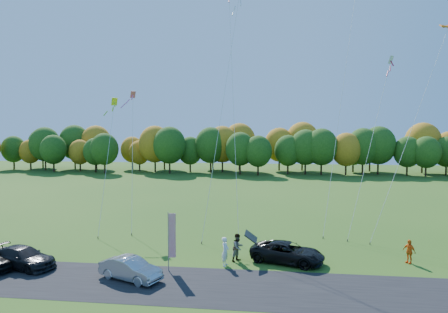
# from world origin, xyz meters

# --- Properties ---
(ground) EXTENTS (160.00, 160.00, 0.00)m
(ground) POSITION_xyz_m (0.00, 0.00, 0.00)
(ground) COLOR #254D14
(asphalt_strip) EXTENTS (90.00, 6.00, 0.01)m
(asphalt_strip) POSITION_xyz_m (0.00, -4.00, 0.01)
(asphalt_strip) COLOR black
(asphalt_strip) RESTS_ON ground
(tree_line) EXTENTS (116.00, 12.00, 10.00)m
(tree_line) POSITION_xyz_m (0.00, 55.00, 0.00)
(tree_line) COLOR #1E4711
(tree_line) RESTS_ON ground
(black_suv) EXTENTS (5.56, 3.80, 1.41)m
(black_suv) POSITION_xyz_m (5.09, 0.83, 0.71)
(black_suv) COLOR black
(black_suv) RESTS_ON ground
(silver_sedan) EXTENTS (4.36, 2.89, 1.36)m
(silver_sedan) POSITION_xyz_m (-4.62, -3.58, 0.68)
(silver_sedan) COLOR #A8A8AD
(silver_sedan) RESTS_ON ground
(dark_truck_a) EXTENTS (5.14, 3.14, 1.39)m
(dark_truck_a) POSITION_xyz_m (-12.55, -2.42, 0.70)
(dark_truck_a) COLOR black
(dark_truck_a) RESTS_ON ground
(person_tailgate_a) EXTENTS (0.59, 0.79, 1.96)m
(person_tailgate_a) POSITION_xyz_m (0.87, -0.33, 0.98)
(person_tailgate_a) COLOR white
(person_tailgate_a) RESTS_ON ground
(person_tailgate_b) EXTENTS (1.15, 1.20, 1.95)m
(person_tailgate_b) POSITION_xyz_m (1.65, 0.70, 0.97)
(person_tailgate_b) COLOR gray
(person_tailgate_b) RESTS_ON ground
(person_east) EXTENTS (0.90, 1.02, 1.65)m
(person_east) POSITION_xyz_m (13.44, 1.71, 0.83)
(person_east) COLOR orange
(person_east) RESTS_ON ground
(feather_flag) EXTENTS (0.51, 0.15, 3.90)m
(feather_flag) POSITION_xyz_m (-2.51, -1.74, 2.38)
(feather_flag) COLOR #999999
(feather_flag) RESTS_ON ground
(kite_delta_blue) EXTENTS (3.77, 11.95, 26.82)m
(kite_delta_blue) POSITION_xyz_m (0.30, 9.90, 13.19)
(kite_delta_blue) COLOR #4C3F33
(kite_delta_blue) RESTS_ON ground
(kite_parafoil_orange) EXTENTS (6.98, 12.77, 31.03)m
(kite_parafoil_orange) POSITION_xyz_m (10.94, 13.39, 15.34)
(kite_parafoil_orange) COLOR #4C3F33
(kite_parafoil_orange) RESTS_ON ground
(kite_delta_red) EXTENTS (3.70, 10.71, 24.80)m
(kite_delta_red) POSITION_xyz_m (-0.45, 9.46, 12.14)
(kite_delta_red) COLOR #4C3F33
(kite_delta_red) RESTS_ON ground
(kite_parafoil_rainbow) EXTENTS (9.54, 7.06, 19.12)m
(kite_parafoil_rainbow) POSITION_xyz_m (15.83, 9.20, 9.39)
(kite_parafoil_rainbow) COLOR #4C3F33
(kite_parafoil_rainbow) RESTS_ON ground
(kite_diamond_yellow) EXTENTS (1.82, 7.52, 12.77)m
(kite_diamond_yellow) POSITION_xyz_m (-11.21, 8.39, 6.18)
(kite_diamond_yellow) COLOR #4C3F33
(kite_diamond_yellow) RESTS_ON ground
(kite_diamond_white) EXTENTS (4.90, 5.14, 16.18)m
(kite_diamond_white) POSITION_xyz_m (12.34, 8.90, 7.87)
(kite_diamond_white) COLOR #4C3F33
(kite_diamond_white) RESTS_ON ground
(kite_diamond_pink) EXTENTS (2.94, 7.93, 13.53)m
(kite_diamond_pink) POSITION_xyz_m (-9.34, 9.95, 6.54)
(kite_diamond_pink) COLOR #4C3F33
(kite_diamond_pink) RESTS_ON ground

